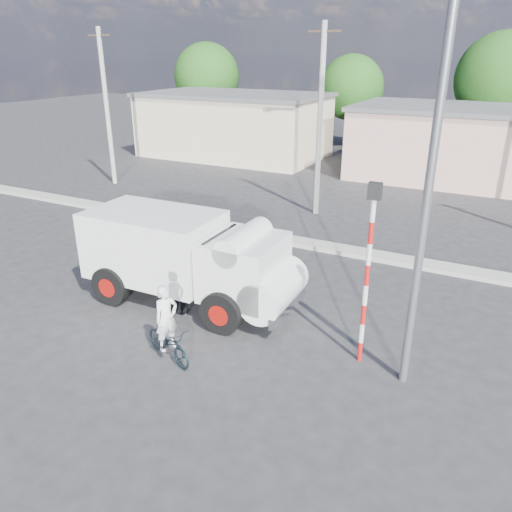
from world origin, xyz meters
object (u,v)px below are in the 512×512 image
at_px(streetlight, 423,160).
at_px(traffic_pole, 368,261).
at_px(cyclist, 167,329).
at_px(truck, 190,257).
at_px(bicycle, 168,343).

bearing_deg(streetlight, traffic_pole, 162.27).
height_order(cyclist, traffic_pole, traffic_pole).
distance_m(cyclist, traffic_pole, 4.91).
bearing_deg(cyclist, traffic_pole, -43.03).
distance_m(truck, traffic_pole, 5.41).
bearing_deg(cyclist, bicycle, 0.00).
relative_size(traffic_pole, streetlight, 0.48).
xyz_separation_m(bicycle, cyclist, (0.00, 0.00, 0.37)).
relative_size(truck, cyclist, 3.91).
relative_size(cyclist, streetlight, 0.18).
bearing_deg(truck, bicycle, -68.26).
height_order(truck, traffic_pole, traffic_pole).
bearing_deg(traffic_pole, truck, 173.12).
bearing_deg(truck, streetlight, -10.20).
bearing_deg(bicycle, cyclist, 0.00).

